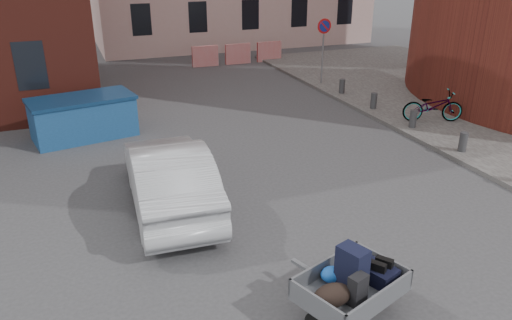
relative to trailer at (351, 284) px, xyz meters
name	(u,v)px	position (x,y,z in m)	size (l,w,h in m)	color
ground	(282,212)	(0.42, 3.48, -0.61)	(120.00, 120.00, 0.00)	#38383A
sidewalk	(495,110)	(10.42, 7.48, -0.55)	(9.00, 24.00, 0.12)	#474442
no_parking_sign	(324,38)	(6.42, 12.96, 1.41)	(0.60, 0.09, 2.65)	gray
bollards	(413,119)	(6.42, 6.88, -0.21)	(0.22, 9.02, 0.55)	#3A3A3D
barriers	(238,54)	(4.62, 18.48, -0.11)	(4.70, 0.18, 1.00)	red
trailer	(351,284)	(0.00, 0.00, 0.00)	(1.88, 1.98, 1.20)	black
dumpster	(83,117)	(-3.28, 10.00, 0.03)	(3.26, 2.11, 1.26)	navy
silver_car	(169,176)	(-1.81, 4.57, 0.15)	(1.60, 4.59, 1.51)	#ADAFB5
bicycle	(433,106)	(7.38, 7.17, 0.02)	(0.67, 1.94, 1.02)	black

